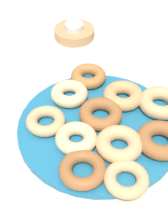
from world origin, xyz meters
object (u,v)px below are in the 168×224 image
Objects in this scene: donut_5 at (69,94)px; donut_plate at (98,127)px; donut_1 at (123,96)px; donut_9 at (82,169)px; donut_7 at (119,144)px; donut_6 at (161,140)px; donut_8 at (161,103)px; candle_holder at (74,33)px; tealight at (74,26)px; donut_0 at (126,179)px; donut_3 at (88,76)px; donut_10 at (99,114)px; donut_2 at (46,121)px; donut_4 at (76,139)px.

donut_plate is at bearing -128.29° from donut_5.
donut_5 is (-0.02, 0.11, -0.00)m from donut_1.
donut_5 is at bearing 23.07° from donut_9.
donut_1 is 0.14m from donut_7.
donut_6 and donut_8 have the same top height.
candle_holder is (0.32, 0.14, 0.01)m from donut_plate.
candle_holder is (0.44, 0.14, -0.01)m from donut_9.
donut_5 is 0.27m from tealight.
donut_1 and donut_6 have the same top height.
donut_1 is 0.30m from tealight.
donut_7 is at bearing -152.33° from candle_holder.
donut_8 reaches higher than donut_0.
donut_5 is 0.22m from donut_6.
donut_10 is (-0.11, -0.05, 0.00)m from donut_3.
donut_0 and donut_2 have the same top height.
donut_5 reaches higher than candle_holder.
donut_2 is at bearing 163.64° from donut_3.
donut_8 is 0.84× the size of candle_holder.
donut_5 is 0.19m from donut_8.
donut_8 is at bearing -91.15° from donut_1.
donut_3 is at bearing 61.90° from donut_1.
donut_8 is 0.24m from donut_9.
donut_plate is at bearing 80.92° from donut_6.
donut_8 is (0.10, 0.01, 0.00)m from donut_6.
donut_0 is 0.50m from tealight.
donut_0 is 0.88× the size of donut_10.
donut_9 is at bearing -162.14° from tealight.
candle_holder is (0.24, 0.18, -0.01)m from donut_1.
donut_9 is 1.70× the size of tealight.
candle_holder is 0.02m from tealight.
donut_7 is 0.09m from donut_9.
donut_10 is at bearing 0.71° from donut_9.
donut_2 and donut_9 have the same top height.
donut_8 is (0.14, -0.14, 0.00)m from donut_4.
donut_4 reaches higher than donut_plate.
donut_plate is 0.15m from donut_3.
donut_plate is 0.13m from donut_6.
donut_8 is (-0.00, -0.08, 0.00)m from donut_1.
candle_holder is (0.35, 0.04, -0.01)m from donut_2.
donut_plate is 0.14m from donut_8.
donut_8 is at bearing -45.73° from donut_4.
donut_7 and tealight have the same top height.
donut_2 is (-0.11, 0.14, -0.00)m from donut_1.
donut_plate is at bearing 126.28° from donut_8.
donut_7 is 0.09m from donut_10.
donut_10 is at bearing -154.96° from candle_holder.
donut_2 is at bearing 62.30° from donut_0.
tealight reaches higher than donut_plate.
donut_1 reaches higher than candle_holder.
donut_5 is at bearing 22.50° from donut_4.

